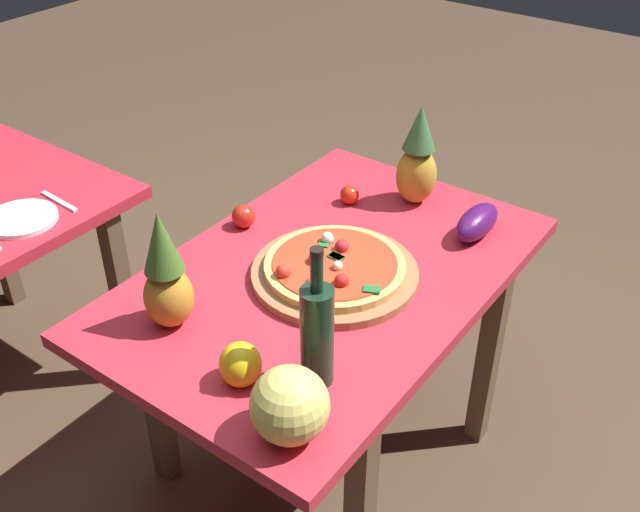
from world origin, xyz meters
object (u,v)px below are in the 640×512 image
object	(u,v)px
pizza_board	(335,273)
eggplant	(477,222)
tomato_at_corner	(243,216)
dinner_plate	(21,219)
pineapple_right	(417,160)
melon	(290,405)
bell_pepper	(240,364)
pizza	(334,265)
knife_utensil	(59,201)
wine_bottle	(317,333)
pineapple_left	(166,276)
display_table	(327,297)
tomato_by_bottle	(349,195)

from	to	relation	value
pizza_board	eggplant	size ratio (longest dim) A/B	2.29
tomato_at_corner	dinner_plate	xyz separation A→B (m)	(-0.38, 0.57, -0.03)
pizza_board	pineapple_right	size ratio (longest dim) A/B	1.41
eggplant	melon	bearing A→B (deg)	-178.04
melon	bell_pepper	world-z (taller)	melon
pizza	tomato_at_corner	size ratio (longest dim) A/B	5.42
pizza_board	eggplant	world-z (taller)	eggplant
pineapple_right	knife_utensil	xyz separation A→B (m)	(-0.68, 0.91, -0.14)
wine_bottle	melon	distance (m)	0.18
pizza_board	pineapple_left	bearing A→B (deg)	151.28
wine_bottle	tomato_at_corner	size ratio (longest dim) A/B	5.06
display_table	pineapple_right	size ratio (longest dim) A/B	3.93
pineapple_left	bell_pepper	xyz separation A→B (m)	(-0.05, -0.28, -0.09)
wine_bottle	dinner_plate	distance (m)	1.15
display_table	pineapple_left	xyz separation A→B (m)	(-0.41, 0.19, 0.24)
display_table	pineapple_right	distance (m)	0.53
pizza_board	knife_utensil	size ratio (longest dim) A/B	2.54
pizza_board	dinner_plate	bearing A→B (deg)	109.31
display_table	pizza	bearing A→B (deg)	-113.86
tomato_at_corner	dinner_plate	bearing A→B (deg)	123.69
pizza_board	wine_bottle	distance (m)	0.42
bell_pepper	tomato_at_corner	distance (m)	0.66
bell_pepper	eggplant	world-z (taller)	bell_pepper
pizza_board	pineapple_left	size ratio (longest dim) A/B	1.41
pineapple_right	bell_pepper	bearing A→B (deg)	-174.21
pizza_board	dinner_plate	size ratio (longest dim) A/B	2.08
pizza_board	knife_utensil	xyz separation A→B (m)	(-0.19, 0.94, -0.01)
melon	tomato_by_bottle	size ratio (longest dim) A/B	2.79
knife_utensil	pizza	bearing A→B (deg)	-74.99
melon	knife_utensil	bearing A→B (deg)	74.91
bell_pepper	tomato_at_corner	bearing A→B (deg)	40.61
display_table	pizza_board	distance (m)	0.11
melon	bell_pepper	distance (m)	0.20
wine_bottle	pineapple_left	bearing A→B (deg)	97.32
eggplant	tomato_at_corner	size ratio (longest dim) A/B	2.81
tomato_by_bottle	knife_utensil	distance (m)	0.93
pizza_board	wine_bottle	world-z (taller)	wine_bottle
pineapple_right	tomato_by_bottle	distance (m)	0.24
bell_pepper	melon	bearing A→B (deg)	-107.39
dinner_plate	pizza_board	bearing A→B (deg)	-70.69
melon	bell_pepper	xyz separation A→B (m)	(0.06, 0.19, -0.04)
pizza	melon	distance (m)	0.57
pineapple_right	melon	xyz separation A→B (m)	(-1.00, -0.28, -0.06)
dinner_plate	pizza	bearing A→B (deg)	-70.79
pizza	pineapple_left	distance (m)	0.46
bell_pepper	knife_utensil	bearing A→B (deg)	75.35
pineapple_right	dinner_plate	size ratio (longest dim) A/B	1.47
tomato_at_corner	melon	bearing A→B (deg)	-132.19
pizza	tomato_by_bottle	size ratio (longest dim) A/B	6.38
wine_bottle	pineapple_left	size ratio (longest dim) A/B	1.11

